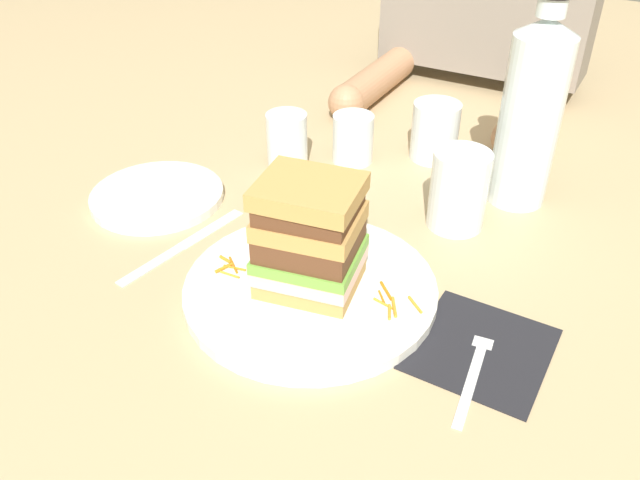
# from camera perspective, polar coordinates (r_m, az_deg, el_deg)

# --- Properties ---
(ground_plane) EXTENTS (3.00, 3.00, 0.00)m
(ground_plane) POSITION_cam_1_polar(r_m,az_deg,el_deg) (0.74, -0.57, -4.42)
(ground_plane) COLOR tan
(main_plate) EXTENTS (0.28, 0.28, 0.01)m
(main_plate) POSITION_cam_1_polar(r_m,az_deg,el_deg) (0.73, -1.15, -4.21)
(main_plate) COLOR white
(main_plate) RESTS_ON ground_plane
(sandwich) EXTENTS (0.12, 0.11, 0.13)m
(sandwich) POSITION_cam_1_polar(r_m,az_deg,el_deg) (0.69, -1.20, 0.37)
(sandwich) COLOR tan
(sandwich) RESTS_ON main_plate
(carrot_shred_0) EXTENTS (0.03, 0.00, 0.00)m
(carrot_shred_0) POSITION_cam_1_polar(r_m,az_deg,el_deg) (0.74, -7.97, -3.04)
(carrot_shred_0) COLOR orange
(carrot_shred_0) RESTS_ON main_plate
(carrot_shred_1) EXTENTS (0.03, 0.01, 0.00)m
(carrot_shred_1) POSITION_cam_1_polar(r_m,az_deg,el_deg) (0.75, -7.54, -2.45)
(carrot_shred_1) COLOR orange
(carrot_shred_1) RESTS_ON main_plate
(carrot_shred_2) EXTENTS (0.03, 0.02, 0.00)m
(carrot_shred_2) POSITION_cam_1_polar(r_m,az_deg,el_deg) (0.76, -7.66, -2.19)
(carrot_shred_2) COLOR orange
(carrot_shred_2) RESTS_ON main_plate
(carrot_shred_3) EXTENTS (0.01, 0.02, 0.00)m
(carrot_shred_3) POSITION_cam_1_polar(r_m,az_deg,el_deg) (0.75, -8.48, -2.44)
(carrot_shred_3) COLOR orange
(carrot_shred_3) RESTS_ON main_plate
(carrot_shred_4) EXTENTS (0.02, 0.01, 0.00)m
(carrot_shred_4) POSITION_cam_1_polar(r_m,az_deg,el_deg) (0.77, -8.34, -1.71)
(carrot_shred_4) COLOR orange
(carrot_shred_4) RESTS_ON main_plate
(carrot_shred_5) EXTENTS (0.01, 0.02, 0.00)m
(carrot_shred_5) POSITION_cam_1_polar(r_m,az_deg,el_deg) (0.69, 6.15, -6.34)
(carrot_shred_5) COLOR orange
(carrot_shred_5) RESTS_ON main_plate
(carrot_shred_6) EXTENTS (0.03, 0.01, 0.00)m
(carrot_shred_6) POSITION_cam_1_polar(r_m,az_deg,el_deg) (0.70, 5.69, -5.48)
(carrot_shred_6) COLOR orange
(carrot_shred_6) RESTS_ON main_plate
(carrot_shred_7) EXTENTS (0.02, 0.02, 0.00)m
(carrot_shred_7) POSITION_cam_1_polar(r_m,az_deg,el_deg) (0.72, 5.86, -4.47)
(carrot_shred_7) COLOR orange
(carrot_shred_7) RESTS_ON main_plate
(carrot_shred_8) EXTENTS (0.02, 0.02, 0.00)m
(carrot_shred_8) POSITION_cam_1_polar(r_m,az_deg,el_deg) (0.71, 5.46, -5.01)
(carrot_shred_8) COLOR orange
(carrot_shred_8) RESTS_ON main_plate
(carrot_shred_9) EXTENTS (0.02, 0.03, 0.00)m
(carrot_shred_9) POSITION_cam_1_polar(r_m,az_deg,el_deg) (0.69, 6.53, -5.94)
(carrot_shred_9) COLOR orange
(carrot_shred_9) RESTS_ON main_plate
(carrot_shred_10) EXTENTS (0.02, 0.02, 0.00)m
(carrot_shred_10) POSITION_cam_1_polar(r_m,az_deg,el_deg) (0.70, 8.39, -5.66)
(carrot_shred_10) COLOR orange
(carrot_shred_10) RESTS_ON main_plate
(napkin_dark) EXTENTS (0.13, 0.14, 0.00)m
(napkin_dark) POSITION_cam_1_polar(r_m,az_deg,el_deg) (0.69, 14.05, -9.22)
(napkin_dark) COLOR black
(napkin_dark) RESTS_ON ground_plane
(fork) EXTENTS (0.03, 0.17, 0.00)m
(fork) POSITION_cam_1_polar(r_m,az_deg,el_deg) (0.67, 13.71, -10.28)
(fork) COLOR silver
(fork) RESTS_ON napkin_dark
(knife) EXTENTS (0.04, 0.20, 0.00)m
(knife) POSITION_cam_1_polar(r_m,az_deg,el_deg) (0.82, -12.27, -0.62)
(knife) COLOR silver
(knife) RESTS_ON ground_plane
(juice_glass) EXTENTS (0.07, 0.07, 0.10)m
(juice_glass) POSITION_cam_1_polar(r_m,az_deg,el_deg) (0.84, 12.08, 3.98)
(juice_glass) COLOR white
(juice_glass) RESTS_ON ground_plane
(water_bottle) EXTENTS (0.08, 0.08, 0.29)m
(water_bottle) POSITION_cam_1_polar(r_m,az_deg,el_deg) (0.89, 18.14, 10.72)
(water_bottle) COLOR silver
(water_bottle) RESTS_ON ground_plane
(empty_tumbler_0) EXTENTS (0.06, 0.06, 0.08)m
(empty_tumbler_0) POSITION_cam_1_polar(r_m,az_deg,el_deg) (0.97, -2.92, 8.79)
(empty_tumbler_0) COLOR silver
(empty_tumbler_0) RESTS_ON ground_plane
(empty_tumbler_1) EXTENTS (0.06, 0.06, 0.07)m
(empty_tumbler_1) POSITION_cam_1_polar(r_m,az_deg,el_deg) (0.99, 2.92, 8.94)
(empty_tumbler_1) COLOR silver
(empty_tumbler_1) RESTS_ON ground_plane
(empty_tumbler_2) EXTENTS (0.07, 0.07, 0.09)m
(empty_tumbler_2) POSITION_cam_1_polar(r_m,az_deg,el_deg) (1.01, 10.20, 9.43)
(empty_tumbler_2) COLOR silver
(empty_tumbler_2) RESTS_ON ground_plane
(side_plate) EXTENTS (0.18, 0.18, 0.01)m
(side_plate) POSITION_cam_1_polar(r_m,az_deg,el_deg) (0.92, -14.17, 3.80)
(side_plate) COLOR white
(side_plate) RESTS_ON ground_plane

